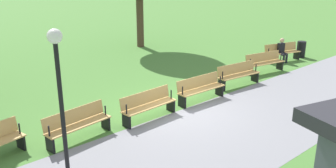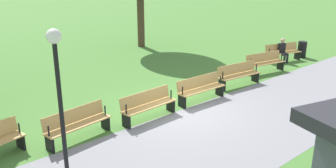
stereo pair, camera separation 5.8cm
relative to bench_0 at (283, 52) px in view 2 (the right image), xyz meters
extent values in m
plane|color=#477A33|center=(8.33, 1.23, -0.48)|extent=(120.00, 120.00, 0.00)
cube|color=gray|center=(8.33, 3.48, -0.48)|extent=(31.24, 4.29, 0.01)
cube|color=tan|center=(0.02, 0.07, -0.03)|extent=(2.04, 0.97, 0.04)
cube|color=tan|center=(-0.04, -0.12, 0.21)|extent=(1.95, 0.65, 0.40)
cube|color=black|center=(-0.88, 0.33, -0.27)|extent=(0.16, 0.38, 0.43)
cylinder|color=black|center=(-0.88, 0.34, 0.13)|extent=(0.05, 0.05, 0.30)
cube|color=black|center=(0.92, -0.19, -0.27)|extent=(0.16, 0.38, 0.43)
cylinder|color=black|center=(0.93, -0.17, 0.13)|extent=(0.05, 0.05, 0.30)
cube|color=tan|center=(2.36, 0.64, -0.03)|extent=(2.04, 0.82, 0.04)
cube|color=tan|center=(2.32, 0.44, 0.21)|extent=(1.98, 0.50, 0.40)
cube|color=black|center=(1.44, 0.82, -0.27)|extent=(0.13, 0.38, 0.43)
cylinder|color=black|center=(1.44, 0.84, 0.13)|extent=(0.05, 0.05, 0.30)
cube|color=black|center=(3.28, 0.45, -0.27)|extent=(0.13, 0.38, 0.43)
cylinder|color=black|center=(3.28, 0.47, 0.13)|extent=(0.05, 0.05, 0.30)
cube|color=tan|center=(4.73, 1.01, -0.03)|extent=(2.03, 0.67, 0.04)
cube|color=tan|center=(4.71, 0.82, 0.21)|extent=(1.99, 0.34, 0.40)
cube|color=black|center=(3.80, 1.13, -0.27)|extent=(0.10, 0.38, 0.43)
cylinder|color=black|center=(3.80, 1.15, 0.13)|extent=(0.05, 0.05, 0.30)
cube|color=black|center=(5.66, 0.90, -0.27)|extent=(0.10, 0.38, 0.43)
cylinder|color=black|center=(5.66, 0.92, 0.13)|extent=(0.05, 0.05, 0.30)
cube|color=tan|center=(7.13, 1.21, -0.03)|extent=(2.01, 0.52, 0.04)
cube|color=tan|center=(7.12, 1.01, 0.21)|extent=(2.00, 0.18, 0.40)
cube|color=black|center=(6.19, 1.24, -0.27)|extent=(0.07, 0.38, 0.43)
cylinder|color=black|center=(6.19, 1.26, 0.13)|extent=(0.05, 0.05, 0.30)
cube|color=black|center=(8.06, 1.17, -0.27)|extent=(0.07, 0.38, 0.43)
cylinder|color=black|center=(8.06, 1.19, 0.13)|extent=(0.05, 0.05, 0.30)
cube|color=tan|center=(9.53, 1.21, -0.03)|extent=(2.01, 0.52, 0.04)
cube|color=tan|center=(9.54, 1.01, 0.21)|extent=(2.00, 0.18, 0.40)
cube|color=black|center=(8.59, 1.17, -0.27)|extent=(0.07, 0.38, 0.43)
cylinder|color=black|center=(8.59, 1.19, 0.13)|extent=(0.05, 0.05, 0.30)
cube|color=black|center=(10.47, 1.24, -0.27)|extent=(0.07, 0.38, 0.43)
cylinder|color=black|center=(10.47, 1.26, 0.13)|extent=(0.05, 0.05, 0.30)
cube|color=tan|center=(11.93, 1.01, -0.03)|extent=(2.03, 0.67, 0.04)
cube|color=tan|center=(11.95, 0.82, 0.21)|extent=(1.99, 0.34, 0.40)
cube|color=black|center=(10.99, 0.90, -0.27)|extent=(0.10, 0.38, 0.43)
cylinder|color=black|center=(10.99, 0.92, 0.13)|extent=(0.05, 0.05, 0.30)
cube|color=black|center=(12.86, 1.13, -0.27)|extent=(0.10, 0.38, 0.43)
cylinder|color=black|center=(12.85, 1.15, 0.13)|extent=(0.05, 0.05, 0.30)
cube|color=black|center=(13.38, 0.45, -0.27)|extent=(0.13, 0.38, 0.43)
cylinder|color=black|center=(13.38, 0.47, 0.13)|extent=(0.05, 0.05, 0.30)
cube|color=black|center=(0.14, 0.01, 0.22)|extent=(0.36, 0.28, 0.50)
sphere|color=tan|center=(0.14, 0.03, 0.61)|extent=(0.22, 0.22, 0.22)
cylinder|color=#23232D|center=(0.10, 0.21, -0.05)|extent=(0.22, 0.38, 0.13)
cylinder|color=#23232D|center=(0.15, 0.38, -0.27)|extent=(0.14, 0.14, 0.43)
cylinder|color=#23232D|center=(0.27, 0.16, -0.05)|extent=(0.22, 0.38, 0.13)
cylinder|color=#23232D|center=(0.32, 0.34, -0.27)|extent=(0.14, 0.14, 0.43)
cylinder|color=#4C3828|center=(3.33, -7.39, 1.32)|extent=(0.42, 0.42, 3.61)
cylinder|color=black|center=(13.11, 2.64, 1.14)|extent=(0.10, 0.10, 3.24)
sphere|color=white|center=(13.11, 2.64, 2.90)|extent=(0.32, 0.32, 0.32)
cylinder|color=black|center=(-1.47, 0.23, -0.06)|extent=(0.45, 0.45, 0.84)
camera|label=1|loc=(16.28, 9.73, 4.37)|focal=39.24mm
camera|label=2|loc=(16.24, 9.77, 4.37)|focal=39.24mm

